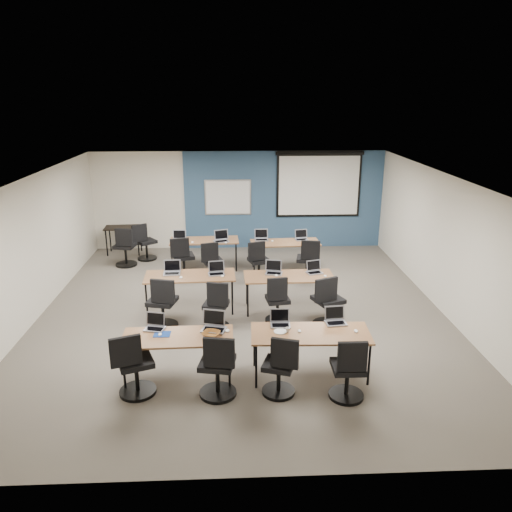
{
  "coord_description": "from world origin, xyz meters",
  "views": [
    {
      "loc": [
        -0.15,
        -9.13,
        4.19
      ],
      "look_at": [
        0.29,
        0.4,
        1.06
      ],
      "focal_mm": 35.0,
      "sensor_mm": 36.0,
      "label": 1
    }
  ],
  "objects_px": {
    "laptop_4": "(172,270)",
    "task_chair_7": "(327,306)",
    "task_chair_0": "(134,369)",
    "laptop_8": "(179,238)",
    "whiteboard": "(228,197)",
    "laptop_5": "(216,271)",
    "spare_chair_a": "(145,245)",
    "spare_chair_b": "(125,250)",
    "training_table_mid_left": "(190,277)",
    "laptop_3": "(335,319)",
    "training_table_front_left": "(178,339)",
    "training_table_back_left": "(204,242)",
    "task_chair_6": "(277,303)",
    "laptop_2": "(280,321)",
    "laptop_7": "(314,270)",
    "task_chair_9": "(212,265)",
    "laptop_6": "(274,270)",
    "task_chair_8": "(183,261)",
    "training_table_mid_right": "(289,278)",
    "task_chair_4": "(163,307)",
    "task_chair_5": "(217,309)",
    "task_chair_2": "(280,371)",
    "laptop_11": "(301,237)",
    "laptop_0": "(155,325)",
    "utility_table": "(123,230)",
    "task_chair_3": "(348,374)",
    "task_chair_1": "(218,371)",
    "task_chair_11": "(308,263)",
    "training_table_back_right": "(285,244)",
    "laptop_9": "(221,239)",
    "training_table_front_right": "(310,335)",
    "task_chair_10": "(258,264)",
    "laptop_1": "(214,325)",
    "laptop_10": "(261,237)"
  },
  "relations": [
    {
      "from": "training_table_back_left",
      "to": "task_chair_6",
      "type": "bearing_deg",
      "value": -66.82
    },
    {
      "from": "training_table_mid_left",
      "to": "laptop_3",
      "type": "xyz_separation_m",
      "value": [
        2.47,
        -2.26,
        0.11
      ]
    },
    {
      "from": "laptop_1",
      "to": "laptop_10",
      "type": "height_order",
      "value": "laptop_1"
    },
    {
      "from": "task_chair_4",
      "to": "laptop_2",
      "type": "bearing_deg",
      "value": -21.61
    },
    {
      "from": "whiteboard",
      "to": "laptop_9",
      "type": "xyz_separation_m",
      "value": [
        -0.16,
        -1.8,
        -0.65
      ]
    },
    {
      "from": "whiteboard",
      "to": "training_table_back_left",
      "type": "xyz_separation_m",
      "value": [
        -0.58,
        -1.68,
        -0.77
      ]
    },
    {
      "from": "training_table_front_left",
      "to": "task_chair_0",
      "type": "distance_m",
      "value": 0.76
    },
    {
      "from": "laptop_4",
      "to": "laptop_11",
      "type": "relative_size",
      "value": 1.08
    },
    {
      "from": "task_chair_11",
      "to": "task_chair_6",
      "type": "bearing_deg",
      "value": -101.34
    },
    {
      "from": "task_chair_0",
      "to": "laptop_8",
      "type": "bearing_deg",
      "value": 68.02
    },
    {
      "from": "laptop_2",
      "to": "laptop_3",
      "type": "distance_m",
      "value": 0.88
    },
    {
      "from": "task_chair_1",
      "to": "task_chair_4",
      "type": "bearing_deg",
      "value": 125.57
    },
    {
      "from": "task_chair_6",
      "to": "laptop_8",
      "type": "height_order",
      "value": "laptop_8"
    },
    {
      "from": "utility_table",
      "to": "laptop_9",
      "type": "bearing_deg",
      "value": -31.0
    },
    {
      "from": "laptop_8",
      "to": "spare_chair_b",
      "type": "relative_size",
      "value": 0.32
    },
    {
      "from": "task_chair_5",
      "to": "training_table_mid_right",
      "type": "bearing_deg",
      "value": 42.73
    },
    {
      "from": "task_chair_5",
      "to": "laptop_6",
      "type": "relative_size",
      "value": 2.94
    },
    {
      "from": "laptop_11",
      "to": "task_chair_3",
      "type": "bearing_deg",
      "value": -100.19
    },
    {
      "from": "task_chair_9",
      "to": "laptop_6",
      "type": "bearing_deg",
      "value": -65.77
    },
    {
      "from": "training_table_mid_left",
      "to": "training_table_back_left",
      "type": "bearing_deg",
      "value": 84.03
    },
    {
      "from": "laptop_0",
      "to": "utility_table",
      "type": "distance_m",
      "value": 6.39
    },
    {
      "from": "training_table_front_right",
      "to": "laptop_5",
      "type": "relative_size",
      "value": 5.63
    },
    {
      "from": "training_table_front_left",
      "to": "spare_chair_b",
      "type": "height_order",
      "value": "spare_chair_b"
    },
    {
      "from": "task_chair_6",
      "to": "training_table_front_left",
      "type": "bearing_deg",
      "value": -138.93
    },
    {
      "from": "training_table_mid_right",
      "to": "task_chair_8",
      "type": "relative_size",
      "value": 1.74
    },
    {
      "from": "training_table_front_right",
      "to": "laptop_6",
      "type": "relative_size",
      "value": 5.49
    },
    {
      "from": "task_chair_1",
      "to": "laptop_5",
      "type": "bearing_deg",
      "value": 102.11
    },
    {
      "from": "laptop_2",
      "to": "task_chair_9",
      "type": "xyz_separation_m",
      "value": [
        -1.22,
        3.85,
        -0.39
      ]
    },
    {
      "from": "whiteboard",
      "to": "task_chair_7",
      "type": "height_order",
      "value": "whiteboard"
    },
    {
      "from": "laptop_2",
      "to": "whiteboard",
      "type": "bearing_deg",
      "value": 99.33
    },
    {
      "from": "laptop_8",
      "to": "spare_chair_b",
      "type": "bearing_deg",
      "value": 173.23
    },
    {
      "from": "training_table_back_right",
      "to": "laptop_4",
      "type": "height_order",
      "value": "laptop_4"
    },
    {
      "from": "task_chair_1",
      "to": "task_chair_11",
      "type": "height_order",
      "value": "task_chair_1"
    },
    {
      "from": "task_chair_3",
      "to": "spare_chair_b",
      "type": "relative_size",
      "value": 0.97
    },
    {
      "from": "task_chair_2",
      "to": "laptop_11",
      "type": "bearing_deg",
      "value": 97.63
    },
    {
      "from": "training_table_mid_right",
      "to": "task_chair_11",
      "type": "relative_size",
      "value": 1.76
    },
    {
      "from": "spare_chair_a",
      "to": "spare_chair_b",
      "type": "bearing_deg",
      "value": -166.49
    },
    {
      "from": "task_chair_8",
      "to": "laptop_6",
      "type": "bearing_deg",
      "value": -55.45
    },
    {
      "from": "task_chair_8",
      "to": "task_chair_9",
      "type": "distance_m",
      "value": 0.75
    },
    {
      "from": "task_chair_5",
      "to": "laptop_11",
      "type": "bearing_deg",
      "value": 72.13
    },
    {
      "from": "laptop_5",
      "to": "task_chair_10",
      "type": "height_order",
      "value": "task_chair_10"
    },
    {
      "from": "task_chair_2",
      "to": "task_chair_3",
      "type": "distance_m",
      "value": 0.97
    },
    {
      "from": "laptop_4",
      "to": "laptop_5",
      "type": "distance_m",
      "value": 0.9
    },
    {
      "from": "laptop_4",
      "to": "task_chair_7",
      "type": "distance_m",
      "value": 3.18
    },
    {
      "from": "task_chair_4",
      "to": "task_chair_5",
      "type": "xyz_separation_m",
      "value": [
        0.99,
        -0.07,
        -0.03
      ]
    },
    {
      "from": "task_chair_6",
      "to": "training_table_mid_left",
      "type": "bearing_deg",
      "value": 149.48
    },
    {
      "from": "task_chair_11",
      "to": "laptop_7",
      "type": "bearing_deg",
      "value": -83.06
    },
    {
      "from": "whiteboard",
      "to": "laptop_5",
      "type": "xyz_separation_m",
      "value": [
        -0.21,
        -4.12,
        -0.66
      ]
    },
    {
      "from": "laptop_2",
      "to": "laptop_7",
      "type": "distance_m",
      "value": 2.52
    },
    {
      "from": "training_table_mid_right",
      "to": "spare_chair_b",
      "type": "height_order",
      "value": "spare_chair_b"
    }
  ]
}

